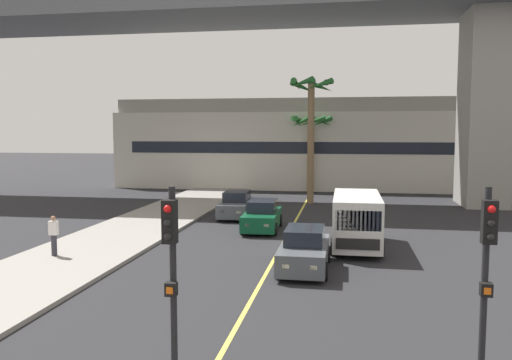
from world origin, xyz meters
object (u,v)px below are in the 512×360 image
Objects in this scene: car_queue_front at (304,250)px; palm_tree_mid_median at (312,129)px; traffic_light_right_far_corner at (486,271)px; palm_tree_near_median at (311,110)px; car_queue_second at (237,205)px; traffic_light_median_near at (172,271)px; delivery_van at (357,219)px; pedestrian_mid_block at (54,235)px; car_queue_third at (262,216)px.

palm_tree_mid_median is at bearing 93.15° from car_queue_front.
traffic_light_right_far_corner is 28.33m from palm_tree_near_median.
traffic_light_median_near is (3.40, -21.67, 1.99)m from car_queue_second.
car_queue_front is 10.82m from traffic_light_median_near.
delivery_van is 0.59× the size of palm_tree_near_median.
palm_tree_near_median is (-2.96, 14.04, 5.36)m from delivery_van.
palm_tree_near_median is 21.09m from pedestrian_mid_block.
palm_tree_mid_median is (0.18, 35.14, 2.61)m from traffic_light_median_near.
traffic_light_median_near is 28.81m from palm_tree_near_median.
traffic_light_right_far_corner is (8.84, -20.76, 1.99)m from car_queue_second.
delivery_van is 13.80m from traffic_light_right_far_corner.
car_queue_front is 0.99× the size of car_queue_third.
car_queue_third is 0.99× the size of traffic_light_right_far_corner.
delivery_van is 3.24× the size of pedestrian_mid_block.
car_queue_second is at bearing 65.56° from pedestrian_mid_block.
pedestrian_mid_block is at bearing -116.58° from palm_tree_near_median.
car_queue_second is 0.46× the size of palm_tree_near_median.
car_queue_second is at bearing 119.82° from car_queue_third.
car_queue_second is 14.68m from palm_tree_mid_median.
traffic_light_right_far_corner is at bearing -67.89° from car_queue_front.
traffic_light_right_far_corner reaches higher than delivery_van.
palm_tree_near_median is 5.52× the size of pedestrian_mid_block.
delivery_van is 21.30m from palm_tree_mid_median.
traffic_light_median_near is 2.59× the size of pedestrian_mid_block.
car_queue_front is at bearing -86.85° from palm_tree_mid_median.
pedestrian_mid_block is at bearing -179.05° from car_queue_front.
car_queue_second is 0.99× the size of traffic_light_median_near.
palm_tree_near_median is at bearing 88.88° from traffic_light_median_near.
car_queue_second is 1.00× the size of car_queue_third.
car_queue_third is at bearing 93.99° from traffic_light_median_near.
palm_tree_near_median is at bearing 60.06° from car_queue_second.
car_queue_front is 0.99× the size of car_queue_second.
palm_tree_near_median reaches higher than palm_tree_mid_median.
car_queue_front is 12.18m from car_queue_second.
car_queue_third is 18.39m from traffic_light_right_far_corner.
delivery_van is (6.91, -7.17, 0.57)m from car_queue_second.
delivery_van is at bearing 76.38° from traffic_light_median_near.
traffic_light_median_near and traffic_light_right_far_corner have the same top height.
pedestrian_mid_block is (-8.71, -24.78, -4.33)m from palm_tree_mid_median.
pedestrian_mid_block is at bearing 129.49° from traffic_light_median_near.
palm_tree_mid_median is (-3.34, 20.65, 4.04)m from delivery_van.
traffic_light_right_far_corner is at bearing -81.26° from palm_tree_mid_median.
palm_tree_mid_median is (-1.35, 24.61, 4.61)m from car_queue_front.
car_queue_front and car_queue_second have the same top height.
palm_tree_near_median reaches higher than traffic_light_right_far_corner.
car_queue_second and car_queue_third have the same top height.
palm_tree_near_median reaches higher than pedestrian_mid_block.
palm_tree_near_median is at bearing 100.02° from traffic_light_right_far_corner.
palm_tree_mid_median is at bearing 70.63° from pedestrian_mid_block.
palm_tree_near_median is 6.75m from palm_tree_mid_median.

